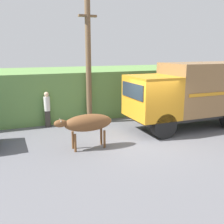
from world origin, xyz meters
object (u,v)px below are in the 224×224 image
Objects in this scene: brown_cow at (87,123)px; pedestrian_on_hill at (47,107)px; cargo_truck at (194,92)px; utility_pole at (88,62)px.

pedestrian_on_hill reaches higher than brown_cow.
cargo_truck is 1.05× the size of utility_pole.
brown_cow is 0.37× the size of utility_pole.
cargo_truck is at bearing -31.21° from utility_pole.
utility_pole reaches higher than cargo_truck.
brown_cow is at bearing -172.31° from cargo_truck.
pedestrian_on_hill is 3.03m from utility_pole.
pedestrian_on_hill is at bearing 177.67° from utility_pole.
pedestrian_on_hill is at bearing 156.38° from cargo_truck.
cargo_truck is 7.19m from pedestrian_on_hill.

